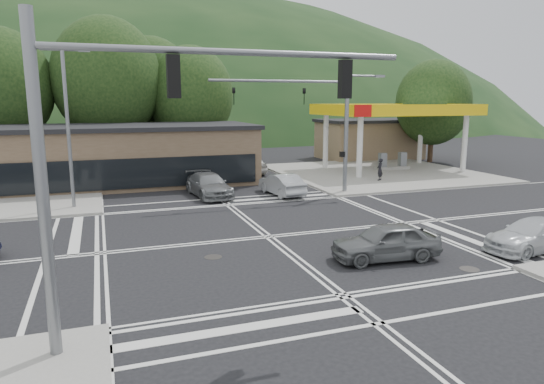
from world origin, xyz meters
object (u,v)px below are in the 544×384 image
object	(u,v)px
car_grey_center	(386,242)
car_queue_b	(249,164)
car_silver_east	(532,235)
car_queue_a	(282,184)
car_northbound	(209,185)
pedestrian	(380,169)

from	to	relation	value
car_grey_center	car_queue_b	world-z (taller)	car_queue_b
car_silver_east	car_queue_a	xyz separation A→B (m)	(-5.47, 14.50, 0.06)
car_grey_center	car_silver_east	world-z (taller)	car_grey_center
car_northbound	car_silver_east	bearing A→B (deg)	-62.93
car_queue_a	car_queue_b	bearing A→B (deg)	-99.96
car_grey_center	pedestrian	xyz separation A→B (m)	(9.52, 15.69, 0.26)
car_grey_center	car_silver_east	xyz separation A→B (m)	(6.31, -1.00, -0.07)
car_silver_east	car_queue_b	size ratio (longest dim) A/B	0.94
car_silver_east	car_northbound	size ratio (longest dim) A/B	0.88
car_queue_a	pedestrian	size ratio (longest dim) A/B	2.60
car_silver_east	pedestrian	size ratio (longest dim) A/B	2.69
car_grey_center	car_northbound	distance (m)	15.14
car_grey_center	car_queue_a	bearing A→B (deg)	-177.89
car_silver_east	pedestrian	distance (m)	17.00
car_queue_a	car_queue_b	distance (m)	9.85
pedestrian	car_northbound	bearing A→B (deg)	-32.62
car_grey_center	car_queue_a	xyz separation A→B (m)	(0.83, 13.50, -0.01)
car_grey_center	car_queue_b	distance (m)	23.38
car_grey_center	car_northbound	size ratio (longest dim) A/B	0.83
car_queue_a	car_silver_east	bearing A→B (deg)	105.18
car_northbound	pedestrian	xyz separation A→B (m)	(13.23, 1.01, 0.24)
car_silver_east	car_grey_center	bearing A→B (deg)	-105.04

